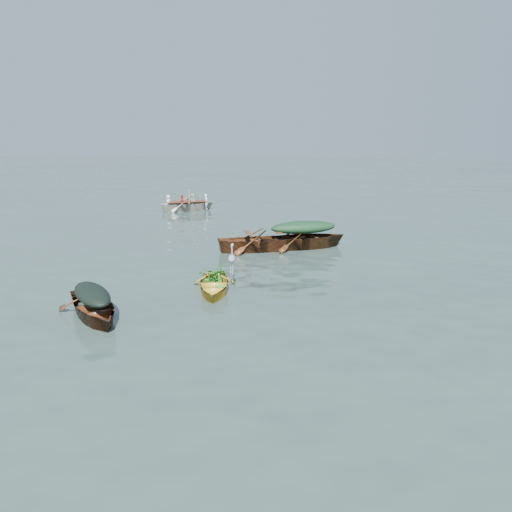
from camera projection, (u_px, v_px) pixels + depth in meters
The scene contains 13 objects.
ground at pixel (256, 285), 15.68m from camera, with size 140.00×140.00×0.00m, color #344944.
yellow_dinghy at pixel (214, 292), 14.96m from camera, with size 1.34×3.08×0.83m, color gold.
dark_covered_boat at pixel (94, 317), 12.97m from camera, with size 1.40×3.76×0.94m, color #512B13.
green_tarp_boat at pixel (303, 248), 20.43m from camera, with size 1.55×4.98×1.20m, color #482B10.
open_wooden_boat at pixel (263, 250), 20.04m from camera, with size 1.55×4.99×1.20m, color brown.
rowed_boat at pixel (188, 211), 29.70m from camera, with size 1.30×4.34×1.04m, color beige.
dark_tarp_cover at pixel (92, 293), 12.81m from camera, with size 0.77×2.07×0.40m, color black.
green_tarp_cover at pixel (303, 228), 20.22m from camera, with size 0.85×2.74×0.52m, color #15331A.
thwart_benches at pixel (263, 235), 19.89m from camera, with size 0.93×2.50×0.04m, color #4D2D12, non-canonical shape.
heron at pixel (232, 264), 14.81m from camera, with size 0.28×0.40×0.92m, color #9C9DA4, non-canonical shape.
dinghy_weeds at pixel (215, 264), 15.32m from camera, with size 0.70×0.90×0.60m, color #20751E.
rowers at pixel (187, 195), 29.47m from camera, with size 1.17×3.04×0.76m, color white.
oars at pixel (188, 201), 29.56m from camera, with size 2.60×0.60×0.06m, color olive, non-canonical shape.
Camera 1 is at (0.96, -14.92, 4.79)m, focal length 35.00 mm.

